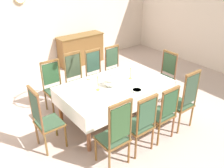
% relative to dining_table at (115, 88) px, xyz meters
% --- Properties ---
extents(ground, '(7.68, 6.83, 0.04)m').
position_rel_dining_table_xyz_m(ground, '(0.00, -0.16, -0.71)').
color(ground, '#BBA69D').
extents(back_wall, '(7.68, 0.08, 3.18)m').
position_rel_dining_table_xyz_m(back_wall, '(0.00, 3.30, 0.90)').
color(back_wall, beige).
rests_on(back_wall, ground).
extents(dining_table, '(2.10, 1.22, 0.76)m').
position_rel_dining_table_xyz_m(dining_table, '(0.00, 0.00, 0.00)').
color(dining_table, brown).
rests_on(dining_table, ground).
extents(tablecloth, '(2.12, 1.24, 0.31)m').
position_rel_dining_table_xyz_m(tablecloth, '(0.00, 0.00, 0.00)').
color(tablecloth, white).
rests_on(tablecloth, dining_table).
extents(chair_south_a, '(0.44, 0.42, 1.21)m').
position_rel_dining_table_xyz_m(chair_south_a, '(-0.80, -1.02, -0.09)').
color(chair_south_a, brown).
rests_on(chair_south_a, ground).
extents(chair_north_a, '(0.44, 0.42, 1.09)m').
position_rel_dining_table_xyz_m(chair_north_a, '(-0.80, 1.02, -0.13)').
color(chair_north_a, brown).
rests_on(chair_north_a, ground).
extents(chair_south_b, '(0.44, 0.42, 1.09)m').
position_rel_dining_table_xyz_m(chair_south_b, '(-0.27, -1.02, -0.13)').
color(chair_south_b, brown).
rests_on(chair_south_b, ground).
extents(chair_north_b, '(0.44, 0.42, 1.16)m').
position_rel_dining_table_xyz_m(chair_north_b, '(-0.27, 1.02, -0.11)').
color(chair_north_b, brown).
rests_on(chair_north_b, ground).
extents(chair_south_c, '(0.44, 0.42, 1.07)m').
position_rel_dining_table_xyz_m(chair_south_c, '(0.25, -1.01, -0.14)').
color(chair_south_c, brown).
rests_on(chair_south_c, ground).
extents(chair_north_c, '(0.44, 0.42, 1.11)m').
position_rel_dining_table_xyz_m(chair_north_c, '(0.25, 1.02, -0.13)').
color(chair_north_c, brown).
rests_on(chair_north_c, ground).
extents(chair_south_d, '(0.44, 0.42, 1.21)m').
position_rel_dining_table_xyz_m(chair_south_d, '(0.80, -1.02, -0.09)').
color(chair_south_d, brown).
rests_on(chair_south_d, ground).
extents(chair_north_d, '(0.44, 0.42, 1.08)m').
position_rel_dining_table_xyz_m(chair_north_d, '(0.80, 1.02, -0.14)').
color(chair_north_d, brown).
rests_on(chair_north_d, ground).
extents(chair_head_west, '(0.42, 0.44, 1.17)m').
position_rel_dining_table_xyz_m(chair_head_west, '(-1.46, 0.00, -0.11)').
color(chair_head_west, brown).
rests_on(chair_head_west, ground).
extents(chair_head_east, '(0.42, 0.44, 1.09)m').
position_rel_dining_table_xyz_m(chair_head_east, '(1.46, 0.00, -0.13)').
color(chair_head_east, brown).
rests_on(chair_head_east, ground).
extents(soup_tureen, '(0.28, 0.28, 0.22)m').
position_rel_dining_table_xyz_m(soup_tureen, '(-0.11, 0.00, 0.18)').
color(soup_tureen, white).
rests_on(soup_tureen, tablecloth).
extents(candlestick_west, '(0.07, 0.07, 0.39)m').
position_rel_dining_table_xyz_m(candlestick_west, '(-0.40, 0.00, 0.24)').
color(candlestick_west, gold).
rests_on(candlestick_west, tablecloth).
extents(candlestick_east, '(0.07, 0.07, 0.35)m').
position_rel_dining_table_xyz_m(candlestick_east, '(0.40, 0.00, 0.22)').
color(candlestick_east, gold).
rests_on(candlestick_east, tablecloth).
extents(bowl_near_left, '(0.15, 0.15, 0.03)m').
position_rel_dining_table_xyz_m(bowl_near_left, '(-0.22, 0.45, 0.09)').
color(bowl_near_left, white).
rests_on(bowl_near_left, tablecloth).
extents(bowl_near_right, '(0.14, 0.14, 0.03)m').
position_rel_dining_table_xyz_m(bowl_near_right, '(0.19, 0.45, 0.10)').
color(bowl_near_right, white).
rests_on(bowl_near_right, tablecloth).
extents(bowl_far_left, '(0.19, 0.19, 0.04)m').
position_rel_dining_table_xyz_m(bowl_far_left, '(0.14, -0.47, 0.10)').
color(bowl_far_left, white).
rests_on(bowl_far_left, tablecloth).
extents(bowl_far_right, '(0.15, 0.15, 0.03)m').
position_rel_dining_table_xyz_m(bowl_far_right, '(-0.72, 0.46, 0.09)').
color(bowl_far_right, white).
rests_on(bowl_far_right, tablecloth).
extents(spoon_primary, '(0.06, 0.17, 0.01)m').
position_rel_dining_table_xyz_m(spoon_primary, '(-0.32, 0.48, 0.08)').
color(spoon_primary, gold).
rests_on(spoon_primary, tablecloth).
extents(spoon_secondary, '(0.03, 0.18, 0.01)m').
position_rel_dining_table_xyz_m(spoon_secondary, '(0.29, 0.47, 0.08)').
color(spoon_secondary, gold).
rests_on(spoon_secondary, tablecloth).
extents(sideboard, '(1.44, 0.48, 0.90)m').
position_rel_dining_table_xyz_m(sideboard, '(1.01, 2.98, -0.24)').
color(sideboard, brown).
rests_on(sideboard, ground).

